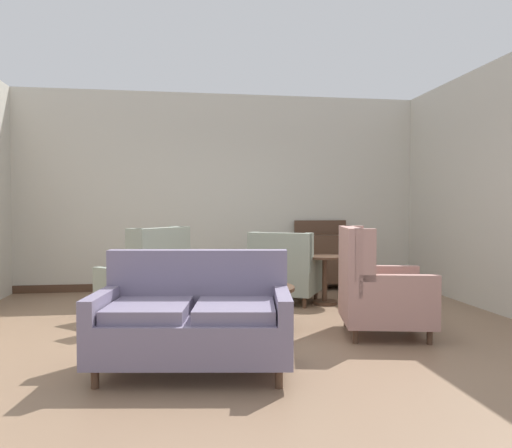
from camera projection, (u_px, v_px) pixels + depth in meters
The scene contains 12 objects.
ground at pixel (245, 338), 4.85m from camera, with size 9.06×9.06×0.00m, color #896B51.
wall_back at pixel (222, 192), 7.81m from camera, with size 6.63×0.08×3.13m, color beige.
wall_right at pixel (488, 188), 6.17m from camera, with size 0.08×4.27×3.13m, color beige.
baseboard_back at pixel (222, 285), 7.81m from camera, with size 6.47×0.03×0.12m, color #4C3323.
coffee_table at pixel (254, 294), 5.16m from camera, with size 0.86×0.86×0.47m.
porcelain_vase at pixel (260, 273), 5.13m from camera, with size 0.15×0.15×0.35m.
settee at pixel (194, 320), 3.88m from camera, with size 1.64×1.05×0.94m.
armchair_near_sideboard at pixel (148, 280), 5.74m from camera, with size 1.14×1.14×1.08m.
armchair_beside_settee at pixel (284, 272), 6.63m from camera, with size 1.12×1.10×0.98m.
armchair_foreground_right at pixel (377, 291), 4.97m from camera, with size 1.01×0.98×1.11m.
side_table at pixel (325, 275), 6.56m from camera, with size 0.54×0.54×0.65m.
sideboard at pixel (323, 258), 7.79m from camera, with size 0.87×0.40×1.10m.
Camera 1 is at (-0.58, -4.77, 1.31)m, focal length 33.97 mm.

